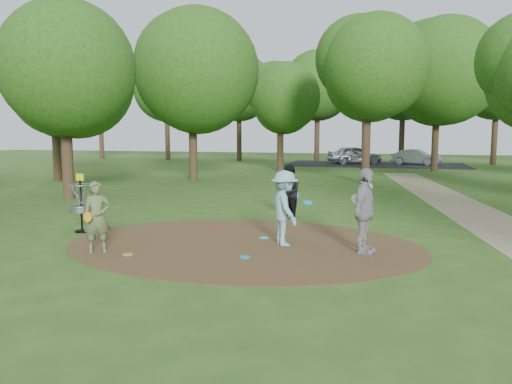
# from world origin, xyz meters

# --- Properties ---
(ground) EXTENTS (100.00, 100.00, 0.00)m
(ground) POSITION_xyz_m (0.00, 0.00, 0.00)
(ground) COLOR #2D5119
(ground) RESTS_ON ground
(dirt_clearing) EXTENTS (8.40, 8.40, 0.02)m
(dirt_clearing) POSITION_xyz_m (0.00, 0.00, 0.01)
(dirt_clearing) COLOR #47301C
(dirt_clearing) RESTS_ON ground
(parking_lot) EXTENTS (14.00, 8.00, 0.01)m
(parking_lot) POSITION_xyz_m (2.00, 30.00, 0.00)
(parking_lot) COLOR black
(parking_lot) RESTS_ON ground
(player_observer_with_disc) EXTENTS (0.69, 0.63, 1.57)m
(player_observer_with_disc) POSITION_xyz_m (-2.80, -1.59, 0.79)
(player_observer_with_disc) COLOR #596A3D
(player_observer_with_disc) RESTS_ON ground
(player_throwing_with_disc) EXTENTS (1.25, 1.30, 1.74)m
(player_throwing_with_disc) POSITION_xyz_m (0.96, 0.20, 0.87)
(player_throwing_with_disc) COLOR #7DB4BA
(player_throwing_with_disc) RESTS_ON ground
(player_walking_with_disc) EXTENTS (0.92, 0.99, 1.63)m
(player_walking_with_disc) POSITION_xyz_m (0.33, 3.76, 0.82)
(player_walking_with_disc) COLOR black
(player_walking_with_disc) RESTS_ON ground
(player_waiting_with_disc) EXTENTS (0.70, 1.16, 1.85)m
(player_waiting_with_disc) POSITION_xyz_m (2.78, -0.10, 0.93)
(player_waiting_with_disc) COLOR #969699
(player_waiting_with_disc) RESTS_ON ground
(disc_ground_cyan) EXTENTS (0.22, 0.22, 0.02)m
(disc_ground_cyan) POSITION_xyz_m (0.33, 0.74, 0.03)
(disc_ground_cyan) COLOR #1ACFD4
(disc_ground_cyan) RESTS_ON dirt_clearing
(disc_ground_blue) EXTENTS (0.22, 0.22, 0.02)m
(disc_ground_blue) POSITION_xyz_m (0.42, -1.20, 0.03)
(disc_ground_blue) COLOR #0C95D8
(disc_ground_blue) RESTS_ON dirt_clearing
(disc_ground_red) EXTENTS (0.22, 0.22, 0.02)m
(disc_ground_red) POSITION_xyz_m (-1.18, 1.60, 0.03)
(disc_ground_red) COLOR #BA123D
(disc_ground_red) RESTS_ON dirt_clearing
(car_left) EXTENTS (4.64, 3.17, 1.47)m
(car_left) POSITION_xyz_m (0.34, 30.40, 0.73)
(car_left) COLOR #B4B7BD
(car_left) RESTS_ON ground
(car_right) EXTENTS (3.94, 2.42, 1.22)m
(car_right) POSITION_xyz_m (5.12, 30.44, 0.61)
(car_right) COLOR #93939A
(car_right) RESTS_ON ground
(disc_ground_orange) EXTENTS (0.22, 0.22, 0.02)m
(disc_ground_orange) POSITION_xyz_m (-2.05, -1.65, 0.03)
(disc_ground_orange) COLOR orange
(disc_ground_orange) RESTS_ON dirt_clearing
(disc_golf_basket) EXTENTS (0.63, 0.63, 1.54)m
(disc_golf_basket) POSITION_xyz_m (-4.50, 0.30, 0.87)
(disc_golf_basket) COLOR black
(disc_golf_basket) RESTS_ON ground
(tree_ring) EXTENTS (36.97, 45.91, 9.75)m
(tree_ring) POSITION_xyz_m (1.82, 9.86, 5.29)
(tree_ring) COLOR #332316
(tree_ring) RESTS_ON ground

